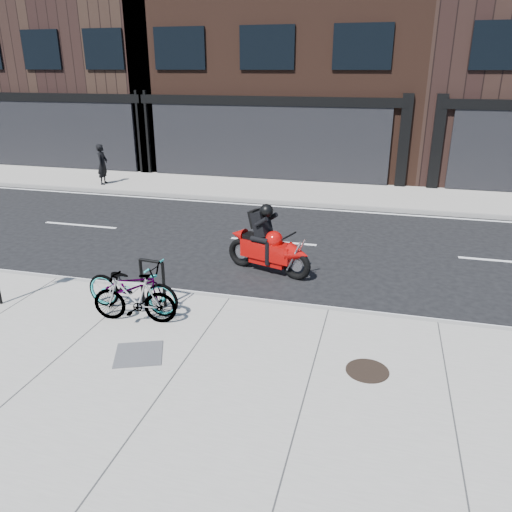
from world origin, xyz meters
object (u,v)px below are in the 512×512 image
(pedestrian, at_px, (102,164))
(bike_rack, at_px, (152,278))
(bicycle_front, at_px, (132,286))
(bicycle_rear, at_px, (134,298))
(utility_grate, at_px, (139,354))
(manhole_cover, at_px, (367,371))
(motorcycle, at_px, (272,246))

(pedestrian, bearing_deg, bike_rack, -152.54)
(bicycle_front, bearing_deg, bicycle_rear, -143.44)
(pedestrian, bearing_deg, bicycle_front, -154.54)
(pedestrian, distance_m, utility_grate, 13.35)
(pedestrian, relative_size, manhole_cover, 2.37)
(motorcycle, relative_size, manhole_cover, 3.24)
(bicycle_front, height_order, motorcycle, motorcycle)
(bicycle_front, xyz_separation_m, motorcycle, (2.06, 2.77, 0.03))
(bicycle_rear, distance_m, manhole_cover, 4.26)
(bicycle_rear, xyz_separation_m, manhole_cover, (4.20, -0.58, -0.46))
(bicycle_front, bearing_deg, bike_rack, -30.05)
(motorcycle, bearing_deg, pedestrian, 158.80)
(motorcycle, bearing_deg, utility_grate, -88.16)
(motorcycle, xyz_separation_m, manhole_cover, (2.37, -3.73, -0.53))
(bicycle_front, height_order, utility_grate, bicycle_front)
(bicycle_front, relative_size, pedestrian, 1.23)
(motorcycle, bearing_deg, bicycle_front, -108.21)
(bicycle_rear, relative_size, motorcycle, 0.73)
(bike_rack, bearing_deg, bicycle_front, -124.62)
(bicycle_rear, bearing_deg, bike_rack, 173.18)
(bike_rack, relative_size, manhole_cover, 1.41)
(bike_rack, xyz_separation_m, bicycle_front, (-0.25, -0.36, -0.04))
(bicycle_rear, height_order, motorcycle, motorcycle)
(bike_rack, bearing_deg, motorcycle, 53.09)
(manhole_cover, bearing_deg, bike_rack, 162.52)
(motorcycle, height_order, utility_grate, motorcycle)
(bicycle_front, xyz_separation_m, manhole_cover, (4.43, -0.96, -0.50))
(bicycle_rear, bearing_deg, bicycle_front, -154.08)
(bicycle_front, bearing_deg, motorcycle, -32.05)
(bike_rack, relative_size, pedestrian, 0.60)
(manhole_cover, bearing_deg, bicycle_front, 167.77)
(bicycle_front, relative_size, bicycle_rear, 1.23)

